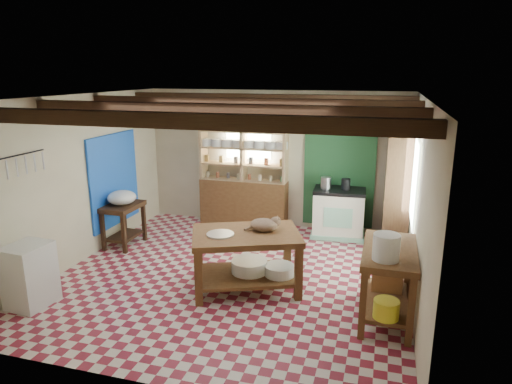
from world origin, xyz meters
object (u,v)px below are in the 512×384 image
(work_table, at_px, (246,261))
(white_cabinet, at_px, (30,275))
(right_counter, at_px, (387,283))
(prep_table, at_px, (124,225))
(cat, at_px, (264,225))
(stove, at_px, (339,213))

(work_table, height_order, white_cabinet, white_cabinet)
(white_cabinet, height_order, right_counter, right_counter)
(prep_table, relative_size, white_cabinet, 0.91)
(work_table, xyz_separation_m, prep_table, (-2.51, 0.96, -0.04))
(prep_table, distance_m, cat, 2.89)
(white_cabinet, bearing_deg, stove, 49.85)
(work_table, height_order, stove, stove)
(cat, bearing_deg, white_cabinet, 173.83)
(stove, height_order, cat, cat)
(right_counter, xyz_separation_m, cat, (-1.66, 0.41, 0.45))
(prep_table, distance_m, white_cabinet, 2.18)
(white_cabinet, bearing_deg, cat, 30.10)
(work_table, relative_size, stove, 1.58)
(cat, bearing_deg, work_table, -178.69)
(work_table, bearing_deg, stove, 45.28)
(white_cabinet, distance_m, right_counter, 4.50)
(prep_table, xyz_separation_m, right_counter, (4.38, -1.23, 0.08))
(work_table, distance_m, stove, 2.64)
(white_cabinet, relative_size, right_counter, 0.65)
(stove, distance_m, white_cabinet, 5.08)
(stove, distance_m, prep_table, 3.81)
(right_counter, bearing_deg, work_table, 172.20)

